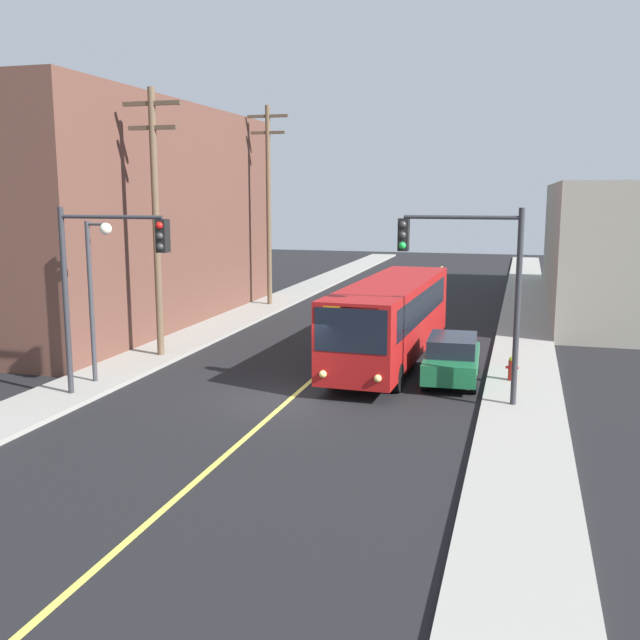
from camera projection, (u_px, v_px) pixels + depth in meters
name	position (u px, v px, depth m)	size (l,w,h in m)	color
ground_plane	(289.00, 400.00, 23.55)	(120.00, 120.00, 0.00)	black
sidewalk_left	(210.00, 331.00, 34.95)	(2.50, 90.00, 0.15)	gray
sidewalk_right	(524.00, 348.00, 31.11)	(2.50, 90.00, 0.15)	gray
lane_stripe_center	(379.00, 322.00, 37.78)	(0.16, 60.00, 0.01)	#D8CC4C
building_left_brick	(105.00, 216.00, 37.05)	(10.00, 21.76, 10.84)	brown
city_bus	(391.00, 317.00, 28.43)	(2.99, 12.23, 3.20)	maroon
parked_car_green	(452.00, 358.00, 25.75)	(1.96, 4.46, 1.62)	#196038
utility_pole_near	(156.00, 212.00, 28.50)	(2.40, 0.28, 10.38)	brown
utility_pole_mid	(269.00, 198.00, 41.84)	(2.40, 0.28, 11.27)	brown
traffic_signal_left_corner	(107.00, 267.00, 22.70)	(3.75, 0.48, 6.00)	#2D2D33
traffic_signal_right_corner	(467.00, 269.00, 22.24)	(3.75, 0.48, 6.00)	#2D2D33
street_lamp_left	(96.00, 278.00, 24.66)	(0.98, 0.40, 5.50)	#38383D
fire_hydrant	(512.00, 368.00, 25.37)	(0.44, 0.26, 0.84)	red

